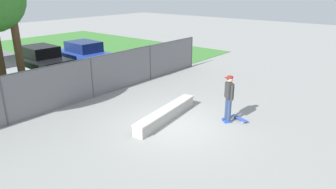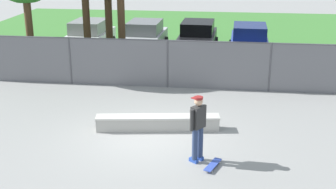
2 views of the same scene
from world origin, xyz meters
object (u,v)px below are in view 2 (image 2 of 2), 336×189
Objects in this scene: car_blue at (249,42)px; concrete_ledge at (158,123)px; skateboard at (213,165)px; car_silver at (145,37)px; car_white at (89,36)px; skateboarder at (198,126)px; car_black at (197,37)px.

concrete_ledge is at bearing -108.55° from car_blue.
car_silver is at bearing 107.94° from skateboard.
car_white is at bearing 117.62° from concrete_ledge.
skateboarder is at bearing 144.86° from skateboard.
car_silver and car_black have the same top height.
car_blue is at bearing -1.63° from car_white.
concrete_ledge is 0.91× the size of car_silver.
car_silver is at bearing 3.27° from car_white.
car_white is at bearing -175.44° from car_black.
car_blue reaches higher than skateboard.
car_white and car_black have the same top height.
car_white is 1.00× the size of car_silver.
car_black is 1.00× the size of car_blue.
car_silver and car_blue have the same top height.
skateboarder reaches higher than concrete_ledge.
car_silver is (-3.96, 12.23, 0.77)m from skateboard.
car_black is (-1.23, 12.52, 0.77)m from skateboard.
car_white is (-6.92, 12.06, 0.77)m from skateboard.
concrete_ledge is 0.91× the size of car_white.
car_silver is (-3.53, 11.93, -0.19)m from skateboarder.
car_black is at bearing 95.60° from skateboard.
car_white is (-5.12, 9.79, 0.60)m from concrete_ledge.
car_white is at bearing 178.37° from car_blue.
concrete_ledge is at bearing 128.34° from skateboard.
skateboarder is 0.43× the size of car_blue.
car_white is at bearing 119.84° from skateboard.
concrete_ledge is at bearing -62.38° from car_white.
car_silver reaches higher than skateboard.
car_blue is at bearing 83.20° from skateboard.
concrete_ledge is at bearing -93.18° from car_black.
skateboarder is 1.09m from skateboard.
car_blue is at bearing 80.92° from skateboarder.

